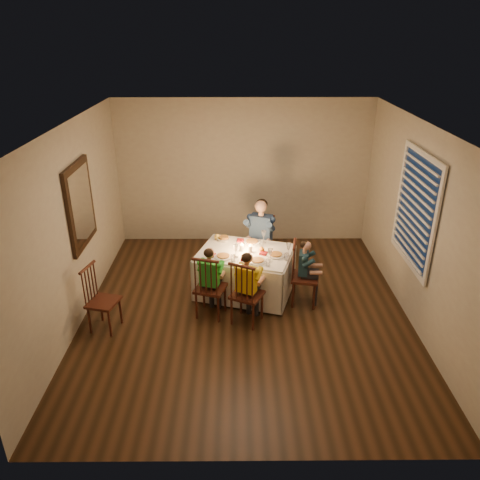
{
  "coord_description": "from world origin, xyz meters",
  "views": [
    {
      "loc": [
        -0.12,
        -5.59,
        3.68
      ],
      "look_at": [
        -0.08,
        0.15,
        1.05
      ],
      "focal_mm": 35.0,
      "sensor_mm": 36.0,
      "label": 1
    }
  ],
  "objects_px": {
    "chair_end": "(303,302)",
    "serving_bowl": "(224,239)",
    "chair_extra": "(107,328)",
    "dining_table": "(245,264)",
    "chair_adult": "(260,271)",
    "child_yellow": "(247,321)",
    "child_teal": "(303,302)",
    "adult": "(260,271)",
    "child_green": "(211,314)",
    "chair_near_right": "(247,321)",
    "chair_near_left": "(211,314)"
  },
  "relations": [
    {
      "from": "chair_adult",
      "to": "chair_near_right",
      "type": "height_order",
      "value": "same"
    },
    {
      "from": "dining_table",
      "to": "serving_bowl",
      "type": "distance_m",
      "value": 0.55
    },
    {
      "from": "dining_table",
      "to": "chair_adult",
      "type": "distance_m",
      "value": 0.89
    },
    {
      "from": "chair_end",
      "to": "serving_bowl",
      "type": "height_order",
      "value": "serving_bowl"
    },
    {
      "from": "chair_end",
      "to": "chair_near_right",
      "type": "bearing_deg",
      "value": 129.41
    },
    {
      "from": "serving_bowl",
      "to": "chair_near_right",
      "type": "bearing_deg",
      "value": -73.47
    },
    {
      "from": "child_green",
      "to": "serving_bowl",
      "type": "distance_m",
      "value": 1.21
    },
    {
      "from": "chair_near_right",
      "to": "child_teal",
      "type": "distance_m",
      "value": 0.96
    },
    {
      "from": "dining_table",
      "to": "child_teal",
      "type": "relative_size",
      "value": 1.58
    },
    {
      "from": "child_yellow",
      "to": "adult",
      "type": "bearing_deg",
      "value": -73.65
    },
    {
      "from": "chair_near_left",
      "to": "serving_bowl",
      "type": "distance_m",
      "value": 1.21
    },
    {
      "from": "dining_table",
      "to": "chair_near_right",
      "type": "relative_size",
      "value": 1.65
    },
    {
      "from": "adult",
      "to": "child_green",
      "type": "bearing_deg",
      "value": -100.69
    },
    {
      "from": "chair_near_left",
      "to": "adult",
      "type": "relative_size",
      "value": 0.77
    },
    {
      "from": "chair_near_right",
      "to": "chair_adult",
      "type": "bearing_deg",
      "value": -73.65
    },
    {
      "from": "child_teal",
      "to": "adult",
      "type": "bearing_deg",
      "value": 41.2
    },
    {
      "from": "child_green",
      "to": "chair_near_right",
      "type": "bearing_deg",
      "value": 176.96
    },
    {
      "from": "child_yellow",
      "to": "chair_extra",
      "type": "bearing_deg",
      "value": 30.14
    },
    {
      "from": "chair_adult",
      "to": "chair_end",
      "type": "distance_m",
      "value": 1.14
    },
    {
      "from": "serving_bowl",
      "to": "adult",
      "type": "bearing_deg",
      "value": 28.41
    },
    {
      "from": "serving_bowl",
      "to": "chair_extra",
      "type": "bearing_deg",
      "value": -140.5
    },
    {
      "from": "child_green",
      "to": "child_teal",
      "type": "xyz_separation_m",
      "value": [
        1.33,
        0.3,
        0.0
      ]
    },
    {
      "from": "chair_adult",
      "to": "child_yellow",
      "type": "relative_size",
      "value": 0.9
    },
    {
      "from": "child_yellow",
      "to": "serving_bowl",
      "type": "bearing_deg",
      "value": -47.63
    },
    {
      "from": "chair_near_left",
      "to": "adult",
      "type": "xyz_separation_m",
      "value": [
        0.74,
        1.27,
        0.0
      ]
    },
    {
      "from": "child_teal",
      "to": "chair_end",
      "type": "bearing_deg",
      "value": 0.0
    },
    {
      "from": "chair_extra",
      "to": "child_green",
      "type": "bearing_deg",
      "value": -63.05
    },
    {
      "from": "chair_adult",
      "to": "chair_extra",
      "type": "distance_m",
      "value": 2.65
    },
    {
      "from": "adult",
      "to": "chair_end",
      "type": "bearing_deg",
      "value": -39.15
    },
    {
      "from": "dining_table",
      "to": "chair_adult",
      "type": "bearing_deg",
      "value": 86.61
    },
    {
      "from": "chair_adult",
      "to": "child_teal",
      "type": "relative_size",
      "value": 0.96
    },
    {
      "from": "chair_end",
      "to": "child_teal",
      "type": "height_order",
      "value": "child_teal"
    },
    {
      "from": "child_teal",
      "to": "serving_bowl",
      "type": "height_order",
      "value": "serving_bowl"
    },
    {
      "from": "chair_end",
      "to": "chair_extra",
      "type": "height_order",
      "value": "chair_end"
    },
    {
      "from": "chair_near_right",
      "to": "chair_extra",
      "type": "height_order",
      "value": "chair_near_right"
    },
    {
      "from": "child_green",
      "to": "child_yellow",
      "type": "xyz_separation_m",
      "value": [
        0.5,
        -0.17,
        0.0
      ]
    },
    {
      "from": "child_teal",
      "to": "chair_adult",
      "type": "bearing_deg",
      "value": 41.2
    },
    {
      "from": "chair_near_right",
      "to": "child_green",
      "type": "height_order",
      "value": "child_green"
    },
    {
      "from": "chair_near_left",
      "to": "chair_end",
      "type": "relative_size",
      "value": 1.0
    },
    {
      "from": "chair_adult",
      "to": "adult",
      "type": "relative_size",
      "value": 0.77
    },
    {
      "from": "chair_near_right",
      "to": "child_yellow",
      "type": "height_order",
      "value": "child_yellow"
    },
    {
      "from": "child_green",
      "to": "chair_extra",
      "type": "bearing_deg",
      "value": 29.26
    },
    {
      "from": "chair_extra",
      "to": "child_yellow",
      "type": "bearing_deg",
      "value": -71.62
    },
    {
      "from": "child_yellow",
      "to": "child_teal",
      "type": "distance_m",
      "value": 0.96
    },
    {
      "from": "chair_adult",
      "to": "dining_table",
      "type": "bearing_deg",
      "value": -90.68
    },
    {
      "from": "chair_extra",
      "to": "adult",
      "type": "relative_size",
      "value": 0.74
    },
    {
      "from": "chair_adult",
      "to": "chair_end",
      "type": "bearing_deg",
      "value": -39.15
    },
    {
      "from": "serving_bowl",
      "to": "child_green",
      "type": "bearing_deg",
      "value": -99.52
    },
    {
      "from": "chair_near_right",
      "to": "serving_bowl",
      "type": "distance_m",
      "value": 1.38
    },
    {
      "from": "dining_table",
      "to": "child_yellow",
      "type": "relative_size",
      "value": 1.49
    }
  ]
}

